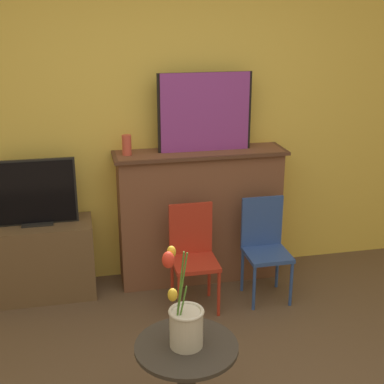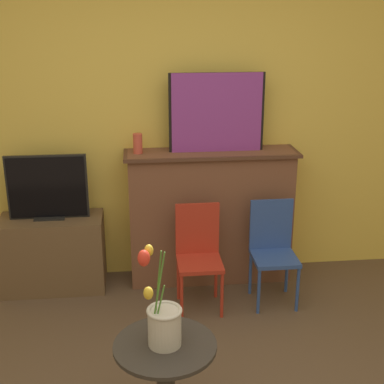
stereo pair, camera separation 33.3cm
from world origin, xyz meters
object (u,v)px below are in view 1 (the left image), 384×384
at_px(tv_monitor, 35,193).
at_px(chair_blue, 265,243).
at_px(painting, 205,112).
at_px(vase_tulips, 185,322).
at_px(chair_red, 193,251).

height_order(tv_monitor, chair_blue, tv_monitor).
distance_m(painting, vase_tulips, 1.93).
relative_size(tv_monitor, chair_blue, 0.78).
bearing_deg(chair_red, tv_monitor, 161.17).
bearing_deg(tv_monitor, painting, 2.06).
relative_size(tv_monitor, chair_red, 0.78).
height_order(chair_red, chair_blue, same).
bearing_deg(chair_red, painting, 66.50).
xyz_separation_m(painting, chair_red, (-0.18, -0.42, -0.93)).
distance_m(tv_monitor, chair_red, 1.23).
bearing_deg(chair_blue, painting, 133.33).
xyz_separation_m(painting, vase_tulips, (-0.51, -1.75, -0.66)).
relative_size(chair_red, vase_tulips, 1.48).
relative_size(chair_red, chair_blue, 1.00).
height_order(painting, tv_monitor, painting).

